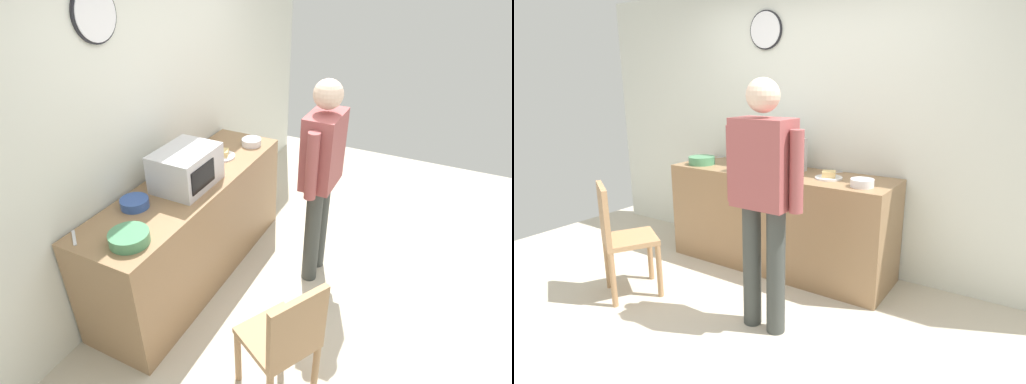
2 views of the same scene
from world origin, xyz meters
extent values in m
plane|color=beige|center=(0.00, 0.00, 0.00)|extent=(6.00, 6.00, 0.00)
cube|color=silver|center=(0.00, 1.60, 1.30)|extent=(5.40, 0.10, 2.60)
cylinder|color=white|center=(-0.56, 1.54, 2.18)|extent=(0.33, 0.03, 0.33)
cylinder|color=black|center=(-0.56, 1.54, 2.18)|extent=(0.35, 0.02, 0.35)
cube|color=#93704C|center=(-0.21, 1.22, 0.46)|extent=(2.12, 0.62, 0.92)
cube|color=silver|center=(-0.26, 1.19, 1.07)|extent=(0.50, 0.38, 0.30)
cube|color=black|center=(-0.32, 1.00, 1.07)|extent=(0.30, 0.01, 0.18)
cylinder|color=white|center=(0.29, 1.21, 0.93)|extent=(0.23, 0.23, 0.01)
cube|color=#E1C179|center=(0.29, 1.21, 0.96)|extent=(0.14, 0.14, 0.05)
cylinder|color=white|center=(0.63, 1.09, 0.95)|extent=(0.18, 0.18, 0.06)
cylinder|color=#4C8E60|center=(-1.03, 1.10, 0.96)|extent=(0.26, 0.26, 0.08)
cylinder|color=#33519E|center=(-0.69, 1.35, 0.95)|extent=(0.20, 0.20, 0.07)
cube|color=silver|center=(0.23, 1.44, 0.92)|extent=(0.13, 0.14, 0.01)
cube|color=silver|center=(-1.16, 1.45, 0.92)|extent=(0.12, 0.15, 0.01)
cylinder|color=#3A3E3B|center=(0.36, 0.28, 0.45)|extent=(0.13, 0.13, 0.90)
cylinder|color=#3A3E3B|center=(0.16, 0.28, 0.45)|extent=(0.13, 0.13, 0.90)
cube|color=#9E4C4C|center=(0.26, 0.28, 1.20)|extent=(0.40, 0.24, 0.58)
cylinder|color=#9E4C4C|center=(0.51, 0.28, 1.17)|extent=(0.09, 0.09, 0.53)
cylinder|color=#9E4C4C|center=(0.01, 0.28, 1.17)|extent=(0.09, 0.09, 0.53)
sphere|color=beige|center=(0.26, 0.28, 1.63)|extent=(0.22, 0.22, 0.22)
cylinder|color=#A87F56|center=(-0.70, 0.18, 0.23)|extent=(0.04, 0.04, 0.45)
cylinder|color=#A87F56|center=(-1.01, 0.36, 0.23)|extent=(0.04, 0.04, 0.45)
cylinder|color=#A87F56|center=(-0.88, -0.13, 0.23)|extent=(0.04, 0.04, 0.45)
cube|color=#A87F56|center=(-0.94, 0.12, 0.47)|extent=(0.55, 0.55, 0.04)
cube|color=#A87F56|center=(-1.03, -0.04, 0.71)|extent=(0.37, 0.23, 0.45)
camera|label=1|loc=(-2.54, -0.53, 2.54)|focal=29.08mm
camera|label=2|loc=(1.76, -1.95, 1.71)|focal=29.53mm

